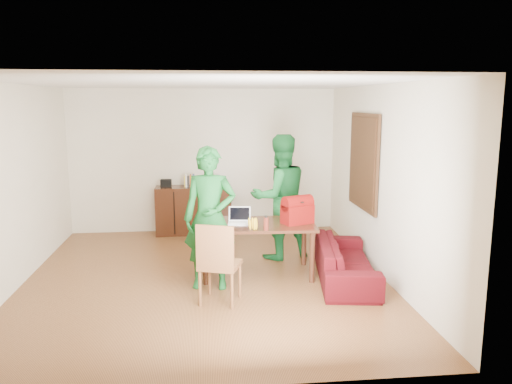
{
  "coord_description": "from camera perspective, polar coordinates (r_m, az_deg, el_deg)",
  "views": [
    {
      "loc": [
        0.01,
        -6.73,
        2.46
      ],
      "look_at": [
        0.75,
        0.33,
        1.17
      ],
      "focal_mm": 35.0,
      "sensor_mm": 36.0,
      "label": 1
    }
  ],
  "objects": [
    {
      "name": "room",
      "position": [
        6.96,
        -5.89,
        0.69
      ],
      "size": [
        5.2,
        5.7,
        2.9
      ],
      "color": "#4B2912",
      "rests_on": "ground"
    },
    {
      "name": "sofa",
      "position": [
        7.14,
        10.17,
        -7.72
      ],
      "size": [
        1.0,
        1.96,
        0.55
      ],
      "primitive_type": "imported",
      "rotation": [
        0.0,
        0.0,
        1.42
      ],
      "color": "#3D0A07",
      "rests_on": "ground"
    },
    {
      "name": "red_bag",
      "position": [
        7.09,
        4.75,
        -2.34
      ],
      "size": [
        0.49,
        0.39,
        0.31
      ],
      "primitive_type": "cube",
      "rotation": [
        0.0,
        0.0,
        0.39
      ],
      "color": "maroon",
      "rests_on": "table"
    },
    {
      "name": "bottle",
      "position": [
        6.7,
        1.16,
        -3.56
      ],
      "size": [
        0.08,
        0.08,
        0.2
      ],
      "primitive_type": "cylinder",
      "rotation": [
        0.0,
        0.0,
        -0.28
      ],
      "color": "#5F2015",
      "rests_on": "table"
    },
    {
      "name": "table",
      "position": [
        7.13,
        0.17,
        -4.31
      ],
      "size": [
        1.66,
        0.99,
        0.76
      ],
      "rotation": [
        0.0,
        0.0,
        -0.05
      ],
      "color": "black",
      "rests_on": "ground"
    },
    {
      "name": "chair",
      "position": [
        6.28,
        -4.15,
        -9.89
      ],
      "size": [
        0.58,
        0.57,
        1.03
      ],
      "rotation": [
        0.0,
        0.0,
        -0.32
      ],
      "color": "brown",
      "rests_on": "ground"
    },
    {
      "name": "person_near",
      "position": [
        6.6,
        -5.3,
        -2.99
      ],
      "size": [
        0.75,
        0.54,
        1.9
      ],
      "primitive_type": "imported",
      "rotation": [
        0.0,
        0.0,
        -0.13
      ],
      "color": "#135620",
      "rests_on": "ground"
    },
    {
      "name": "person_far",
      "position": [
        7.85,
        2.75,
        -0.58
      ],
      "size": [
        1.12,
        0.97,
        1.97
      ],
      "primitive_type": "imported",
      "rotation": [
        0.0,
        0.0,
        3.41
      ],
      "color": "#145B25",
      "rests_on": "ground"
    },
    {
      "name": "laptop",
      "position": [
        7.06,
        -1.92,
        -3.3
      ],
      "size": [
        0.33,
        0.25,
        0.22
      ],
      "rotation": [
        0.0,
        0.0,
        -0.11
      ],
      "color": "white",
      "rests_on": "table"
    },
    {
      "name": "bananas",
      "position": [
        6.73,
        -0.36,
        -4.07
      ],
      "size": [
        0.2,
        0.16,
        0.06
      ],
      "primitive_type": null,
      "rotation": [
        0.0,
        0.0,
        0.39
      ],
      "color": "gold",
      "rests_on": "table"
    }
  ]
}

